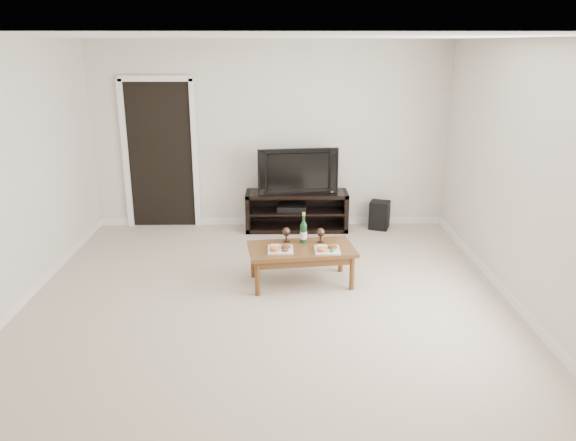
{
  "coord_description": "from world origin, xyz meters",
  "views": [
    {
      "loc": [
        0.12,
        -5.12,
        2.56
      ],
      "look_at": [
        0.22,
        0.71,
        0.7
      ],
      "focal_mm": 35.0,
      "sensor_mm": 36.0,
      "label": 1
    }
  ],
  "objects_px": {
    "media_console": "(297,211)",
    "television": "(297,170)",
    "subwoofer": "(379,215)",
    "coffee_table": "(301,265)"
  },
  "relations": [
    {
      "from": "media_console",
      "to": "subwoofer",
      "type": "height_order",
      "value": "media_console"
    },
    {
      "from": "media_console",
      "to": "coffee_table",
      "type": "bearing_deg",
      "value": -90.26
    },
    {
      "from": "media_console",
      "to": "subwoofer",
      "type": "relative_size",
      "value": 3.61
    },
    {
      "from": "media_console",
      "to": "television",
      "type": "distance_m",
      "value": 0.59
    },
    {
      "from": "media_console",
      "to": "television",
      "type": "xyz_separation_m",
      "value": [
        0.0,
        0.0,
        0.59
      ]
    },
    {
      "from": "coffee_table",
      "to": "media_console",
      "type": "bearing_deg",
      "value": 89.74
    },
    {
      "from": "television",
      "to": "subwoofer",
      "type": "xyz_separation_m",
      "value": [
        1.19,
        0.03,
        -0.67
      ]
    },
    {
      "from": "media_console",
      "to": "coffee_table",
      "type": "distance_m",
      "value": 1.88
    },
    {
      "from": "television",
      "to": "subwoofer",
      "type": "distance_m",
      "value": 1.36
    },
    {
      "from": "television",
      "to": "coffee_table",
      "type": "height_order",
      "value": "television"
    }
  ]
}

